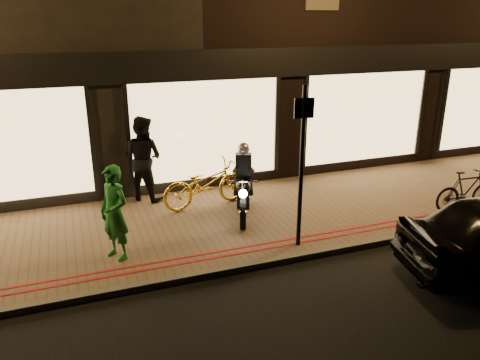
% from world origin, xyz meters
% --- Properties ---
extents(ground, '(90.00, 90.00, 0.00)m').
position_xyz_m(ground, '(0.00, 0.00, 0.00)').
color(ground, black).
rests_on(ground, ground).
extents(sidewalk, '(50.00, 4.00, 0.12)m').
position_xyz_m(sidewalk, '(0.00, 2.00, 0.06)').
color(sidewalk, brown).
rests_on(sidewalk, ground).
extents(kerb_stone, '(50.00, 0.14, 0.12)m').
position_xyz_m(kerb_stone, '(0.00, 0.05, 0.06)').
color(kerb_stone, '#59544C').
rests_on(kerb_stone, ground).
extents(red_kerb_lines, '(50.00, 0.26, 0.01)m').
position_xyz_m(red_kerb_lines, '(0.00, 0.55, 0.12)').
color(red_kerb_lines, '#9B0E0E').
rests_on(red_kerb_lines, sidewalk).
extents(building_row, '(48.00, 10.11, 8.50)m').
position_xyz_m(building_row, '(-0.00, 8.99, 4.25)').
color(building_row, black).
rests_on(building_row, ground).
extents(motorcycle, '(0.89, 1.85, 1.59)m').
position_xyz_m(motorcycle, '(0.27, 2.10, 0.73)').
color(motorcycle, black).
rests_on(motorcycle, sidewalk).
extents(sign_post, '(0.35, 0.09, 3.00)m').
position_xyz_m(sign_post, '(0.73, 0.40, 1.80)').
color(sign_post, black).
rests_on(sign_post, sidewalk).
extents(bicycle_gold, '(2.11, 1.00, 1.07)m').
position_xyz_m(bicycle_gold, '(-0.35, 2.86, 0.65)').
color(bicycle_gold, yellow).
rests_on(bicycle_gold, sidewalk).
extents(bicycle_dark, '(1.57, 0.55, 0.92)m').
position_xyz_m(bicycle_dark, '(4.96, 0.62, 0.58)').
color(bicycle_dark, black).
rests_on(bicycle_dark, sidewalk).
extents(person_green, '(0.69, 0.75, 1.71)m').
position_xyz_m(person_green, '(-2.51, 1.09, 0.98)').
color(person_green, '#20792E').
rests_on(person_green, sidewalk).
extents(person_dark, '(1.22, 1.20, 1.98)m').
position_xyz_m(person_dark, '(-1.57, 3.80, 1.11)').
color(person_dark, black).
rests_on(person_dark, sidewalk).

